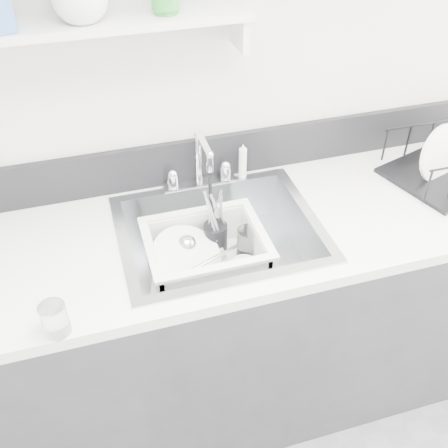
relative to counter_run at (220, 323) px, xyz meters
name	(u,v)px	position (x,y,z in m)	size (l,w,h in m)	color
room_shell	(415,149)	(0.00, -0.80, 1.22)	(3.50, 3.00, 2.60)	silver
counter_run	(220,323)	(0.00, 0.00, 0.00)	(3.20, 0.62, 0.92)	#2B2B2F
backsplash	(196,159)	(0.00, 0.30, 0.54)	(3.20, 0.02, 0.16)	black
sink	(220,250)	(0.00, 0.00, 0.37)	(0.64, 0.52, 0.20)	silver
faucet	(200,172)	(0.00, 0.25, 0.52)	(0.26, 0.18, 0.23)	silver
side_sprayer	(243,161)	(0.16, 0.25, 0.53)	(0.03, 0.03, 0.14)	white
wall_shelf	(68,29)	(-0.35, 0.23, 1.05)	(1.00, 0.16, 0.12)	silver
wash_tub	(206,254)	(-0.05, 0.00, 0.37)	(0.38, 0.31, 0.15)	white
plate_stack	(190,262)	(-0.10, 0.01, 0.34)	(0.28, 0.27, 0.11)	white
utensil_cup	(215,235)	(0.01, 0.08, 0.37)	(0.08, 0.08, 0.27)	black
ladle	(202,259)	(-0.06, 0.00, 0.35)	(0.29, 0.10, 0.08)	silver
tumbler_in_tub	(247,242)	(0.10, 0.02, 0.36)	(0.07, 0.07, 0.10)	white
tumbler_counter	(55,319)	(-0.51, -0.28, 0.51)	(0.07, 0.07, 0.09)	white
bowl_small	(244,267)	(0.07, -0.05, 0.32)	(0.10, 0.10, 0.03)	white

